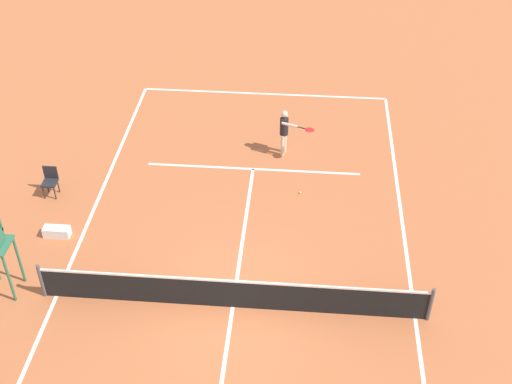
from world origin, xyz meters
name	(u,v)px	position (x,y,z in m)	size (l,w,h in m)	color
ground_plane	(233,307)	(0.00, 0.00, 0.00)	(60.00, 60.00, 0.00)	#B76038
court_lines	(233,307)	(0.00, 0.00, 0.00)	(9.37, 22.10, 0.01)	white
tennis_net	(232,293)	(0.00, 0.00, 0.50)	(9.97, 0.10, 1.07)	#4C4C51
player_serving	(285,129)	(-0.99, -7.01, 0.99)	(1.17, 0.91, 1.66)	beige
tennis_ball	(300,192)	(-1.58, -4.88, 0.03)	(0.07, 0.07, 0.07)	#CCE033
courtside_chair_mid	(50,180)	(6.11, -4.22, 0.53)	(0.44, 0.46, 0.95)	#262626
equipment_bag	(57,232)	(5.35, -2.31, 0.15)	(0.76, 0.32, 0.30)	white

